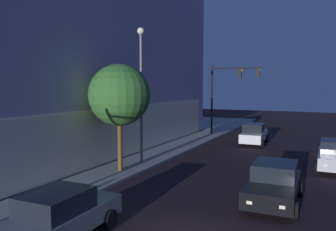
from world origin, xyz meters
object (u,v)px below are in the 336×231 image
Objects in this scene: car_grey at (61,215)px; car_black at (274,183)px; traffic_light_far_corner at (230,85)px; car_white at (254,134)px; street_lamp_sidewalk at (141,79)px; sidewalk_tree at (119,95)px.

car_black is at bearing -40.51° from car_grey.
car_black is (-17.29, -6.64, -4.20)m from traffic_light_far_corner.
traffic_light_far_corner is 24.17m from car_grey.
traffic_light_far_corner is 1.45× the size of car_white.
traffic_light_far_corner reaches higher than car_white.
car_grey is (-10.14, -2.98, -4.49)m from street_lamp_sidewalk.
street_lamp_sidewalk is (-13.64, 1.89, 0.29)m from traffic_light_far_corner.
street_lamp_sidewalk reaches higher than car_white.
traffic_light_far_corner is 1.15× the size of sidewalk_tree.
traffic_light_far_corner is 6.07m from car_white.
car_grey is at bearing 174.67° from car_white.
car_grey is at bearing -177.36° from traffic_light_far_corner.
sidewalk_tree is (-2.40, -0.01, -0.95)m from street_lamp_sidewalk.
street_lamp_sidewalk reaches higher than car_black.
street_lamp_sidewalk reaches higher than traffic_light_far_corner.
car_white reaches higher than car_black.
street_lamp_sidewalk is 1.75× the size of car_white.
sidewalk_tree is at bearing 81.65° from car_black.
sidewalk_tree is (-16.04, 1.88, -0.66)m from traffic_light_far_corner.
traffic_light_far_corner is at bearing 43.15° from car_white.
sidewalk_tree is at bearing 173.33° from traffic_light_far_corner.
sidewalk_tree is at bearing 21.00° from car_grey.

